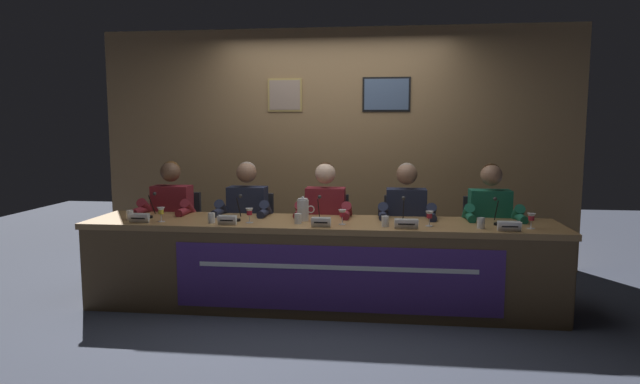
# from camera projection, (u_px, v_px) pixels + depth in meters

# --- Properties ---
(ground_plane) EXTENTS (12.00, 12.00, 0.00)m
(ground_plane) POSITION_uv_depth(u_px,v_px,m) (320.00, 306.00, 4.70)
(ground_plane) COLOR #383D4C
(wall_back_panelled) EXTENTS (5.21, 0.14, 2.60)m
(wall_back_panelled) POSITION_uv_depth(u_px,v_px,m) (335.00, 149.00, 5.98)
(wall_back_panelled) COLOR #937047
(wall_back_panelled) RESTS_ON ground_plane
(conference_table) EXTENTS (4.01, 0.74, 0.74)m
(conference_table) POSITION_uv_depth(u_px,v_px,m) (319.00, 251.00, 4.52)
(conference_table) COLOR olive
(conference_table) RESTS_ON ground_plane
(chair_far_left) EXTENTS (0.44, 0.45, 0.89)m
(chair_far_left) POSITION_uv_depth(u_px,v_px,m) (178.00, 240.00, 5.36)
(chair_far_left) COLOR black
(chair_far_left) RESTS_ON ground_plane
(panelist_far_left) EXTENTS (0.51, 0.48, 1.22)m
(panelist_far_left) POSITION_uv_depth(u_px,v_px,m) (169.00, 215.00, 5.13)
(panelist_far_left) COLOR black
(panelist_far_left) RESTS_ON ground_plane
(nameplate_far_left) EXTENTS (0.17, 0.06, 0.08)m
(nameplate_far_left) POSITION_uv_depth(u_px,v_px,m) (139.00, 218.00, 4.52)
(nameplate_far_left) COLOR white
(nameplate_far_left) RESTS_ON conference_table
(juice_glass_far_left) EXTENTS (0.06, 0.06, 0.12)m
(juice_glass_far_left) POSITION_uv_depth(u_px,v_px,m) (161.00, 212.00, 4.57)
(juice_glass_far_left) COLOR white
(juice_glass_far_left) RESTS_ON conference_table
(water_cup_far_left) EXTENTS (0.06, 0.06, 0.08)m
(water_cup_far_left) POSITION_uv_depth(u_px,v_px,m) (130.00, 215.00, 4.67)
(water_cup_far_left) COLOR silver
(water_cup_far_left) RESTS_ON conference_table
(microphone_far_left) EXTENTS (0.06, 0.17, 0.22)m
(microphone_far_left) POSITION_uv_depth(u_px,v_px,m) (151.00, 209.00, 4.79)
(microphone_far_left) COLOR black
(microphone_far_left) RESTS_ON conference_table
(chair_left) EXTENTS (0.44, 0.45, 0.89)m
(chair_left) POSITION_uv_depth(u_px,v_px,m) (251.00, 241.00, 5.27)
(chair_left) COLOR black
(chair_left) RESTS_ON ground_plane
(panelist_left) EXTENTS (0.51, 0.48, 1.22)m
(panelist_left) POSITION_uv_depth(u_px,v_px,m) (246.00, 217.00, 5.05)
(panelist_left) COLOR black
(panelist_left) RESTS_ON ground_plane
(nameplate_left) EXTENTS (0.15, 0.06, 0.08)m
(nameplate_left) POSITION_uv_depth(u_px,v_px,m) (227.00, 220.00, 4.42)
(nameplate_left) COLOR white
(nameplate_left) RESTS_ON conference_table
(juice_glass_left) EXTENTS (0.06, 0.06, 0.12)m
(juice_glass_left) POSITION_uv_depth(u_px,v_px,m) (249.00, 213.00, 4.51)
(juice_glass_left) COLOR white
(juice_glass_left) RESTS_ON conference_table
(water_cup_left) EXTENTS (0.06, 0.06, 0.08)m
(water_cup_left) POSITION_uv_depth(u_px,v_px,m) (211.00, 218.00, 4.51)
(water_cup_left) COLOR silver
(water_cup_left) RESTS_ON conference_table
(microphone_left) EXTENTS (0.06, 0.17, 0.22)m
(microphone_left) POSITION_uv_depth(u_px,v_px,m) (238.00, 212.00, 4.64)
(microphone_left) COLOR black
(microphone_left) RESTS_ON conference_table
(chair_center) EXTENTS (0.44, 0.45, 0.89)m
(chair_center) POSITION_uv_depth(u_px,v_px,m) (327.00, 243.00, 5.19)
(chair_center) COLOR black
(chair_center) RESTS_ON ground_plane
(panelist_center) EXTENTS (0.51, 0.48, 1.22)m
(panelist_center) POSITION_uv_depth(u_px,v_px,m) (325.00, 218.00, 4.96)
(panelist_center) COLOR black
(panelist_center) RESTS_ON ground_plane
(nameplate_center) EXTENTS (0.16, 0.06, 0.08)m
(nameplate_center) POSITION_uv_depth(u_px,v_px,m) (321.00, 222.00, 4.33)
(nameplate_center) COLOR white
(nameplate_center) RESTS_ON conference_table
(juice_glass_center) EXTENTS (0.06, 0.06, 0.12)m
(juice_glass_center) POSITION_uv_depth(u_px,v_px,m) (342.00, 214.00, 4.44)
(juice_glass_center) COLOR white
(juice_glass_center) RESTS_ON conference_table
(water_cup_center) EXTENTS (0.06, 0.06, 0.08)m
(water_cup_center) POSITION_uv_depth(u_px,v_px,m) (298.00, 219.00, 4.48)
(water_cup_center) COLOR silver
(water_cup_center) RESTS_ON conference_table
(microphone_center) EXTENTS (0.06, 0.17, 0.22)m
(microphone_center) POSITION_uv_depth(u_px,v_px,m) (318.00, 213.00, 4.57)
(microphone_center) COLOR black
(microphone_center) RESTS_ON conference_table
(chair_right) EXTENTS (0.44, 0.45, 0.89)m
(chair_right) POSITION_uv_depth(u_px,v_px,m) (405.00, 245.00, 5.10)
(chair_right) COLOR black
(chair_right) RESTS_ON ground_plane
(panelist_right) EXTENTS (0.51, 0.48, 1.22)m
(panelist_right) POSITION_uv_depth(u_px,v_px,m) (406.00, 220.00, 4.87)
(panelist_right) COLOR black
(panelist_right) RESTS_ON ground_plane
(nameplate_right) EXTENTS (0.19, 0.06, 0.08)m
(nameplate_right) POSITION_uv_depth(u_px,v_px,m) (406.00, 224.00, 4.25)
(nameplate_right) COLOR white
(nameplate_right) RESTS_ON conference_table
(juice_glass_right) EXTENTS (0.06, 0.06, 0.12)m
(juice_glass_right) POSITION_uv_depth(u_px,v_px,m) (429.00, 216.00, 4.36)
(juice_glass_right) COLOR white
(juice_glass_right) RESTS_ON conference_table
(water_cup_right) EXTENTS (0.06, 0.06, 0.08)m
(water_cup_right) POSITION_uv_depth(u_px,v_px,m) (385.00, 222.00, 4.35)
(water_cup_right) COLOR silver
(water_cup_right) RESTS_ON conference_table
(microphone_right) EXTENTS (0.06, 0.17, 0.22)m
(microphone_right) POSITION_uv_depth(u_px,v_px,m) (403.00, 215.00, 4.49)
(microphone_right) COLOR black
(microphone_right) RESTS_ON conference_table
(chair_far_right) EXTENTS (0.44, 0.45, 0.89)m
(chair_far_right) POSITION_uv_depth(u_px,v_px,m) (486.00, 247.00, 5.02)
(chair_far_right) COLOR black
(chair_far_right) RESTS_ON ground_plane
(panelist_far_right) EXTENTS (0.51, 0.48, 1.22)m
(panelist_far_right) POSITION_uv_depth(u_px,v_px,m) (491.00, 222.00, 4.79)
(panelist_far_right) COLOR black
(panelist_far_right) RESTS_ON ground_plane
(nameplate_far_right) EXTENTS (0.17, 0.06, 0.08)m
(nameplate_far_right) POSITION_uv_depth(u_px,v_px,m) (509.00, 226.00, 4.15)
(nameplate_far_right) COLOR white
(nameplate_far_right) RESTS_ON conference_table
(juice_glass_far_right) EXTENTS (0.06, 0.06, 0.12)m
(juice_glass_far_right) POSITION_uv_depth(u_px,v_px,m) (531.00, 218.00, 4.25)
(juice_glass_far_right) COLOR white
(juice_glass_far_right) RESTS_ON conference_table
(water_cup_far_right) EXTENTS (0.06, 0.06, 0.08)m
(water_cup_far_right) POSITION_uv_depth(u_px,v_px,m) (481.00, 224.00, 4.28)
(water_cup_far_right) COLOR silver
(water_cup_far_right) RESTS_ON conference_table
(microphone_far_right) EXTENTS (0.06, 0.17, 0.22)m
(microphone_far_right) POSITION_uv_depth(u_px,v_px,m) (497.00, 215.00, 4.45)
(microphone_far_right) COLOR black
(microphone_far_right) RESTS_ON conference_table
(water_pitcher_central) EXTENTS (0.15, 0.10, 0.21)m
(water_pitcher_central) POSITION_uv_depth(u_px,v_px,m) (303.00, 210.00, 4.62)
(water_pitcher_central) COLOR silver
(water_pitcher_central) RESTS_ON conference_table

